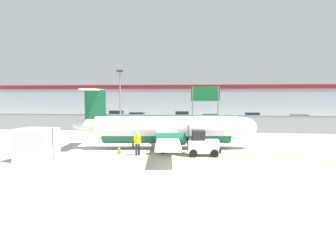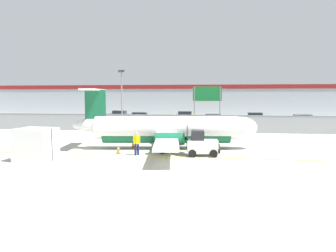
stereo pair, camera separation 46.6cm
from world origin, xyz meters
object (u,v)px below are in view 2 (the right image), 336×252
at_px(cargo_container, 36,144).
at_px(traffic_cone_near_right, 196,146).
at_px(baggage_tug, 202,144).
at_px(parked_car_3, 214,120).
at_px(ground_crew_worker, 137,142).
at_px(apron_light_pole, 122,96).
at_px(traffic_cone_near_left, 133,144).
at_px(traffic_cone_far_left, 118,150).
at_px(commuter_airplane, 170,130).
at_px(parked_car_5, 303,120).
at_px(parked_car_1, 140,117).
at_px(parked_car_4, 254,118).
at_px(highway_sign, 207,97).
at_px(parked_car_0, 120,115).
at_px(parked_car_2, 184,116).

distance_m(cargo_container, traffic_cone_near_right, 12.14).
height_order(baggage_tug, parked_car_3, baggage_tug).
xyz_separation_m(ground_crew_worker, traffic_cone_near_right, (4.18, 3.24, -0.64)).
bearing_deg(apron_light_pole, traffic_cone_near_left, -69.27).
xyz_separation_m(ground_crew_worker, traffic_cone_far_left, (-1.51, 0.34, -0.64)).
height_order(commuter_airplane, parked_car_5, commuter_airplane).
relative_size(ground_crew_worker, parked_car_5, 0.39).
xyz_separation_m(parked_car_1, parked_car_4, (18.00, 1.45, 0.00)).
relative_size(parked_car_3, apron_light_pole, 0.59).
bearing_deg(highway_sign, cargo_container, -117.64).
distance_m(commuter_airplane, parked_car_1, 26.26).
bearing_deg(parked_car_0, parked_car_2, 0.39).
bearing_deg(traffic_cone_near_right, parked_car_3, 86.23).
xyz_separation_m(parked_car_1, parked_car_5, (24.22, -3.17, 0.00)).
distance_m(traffic_cone_far_left, parked_car_2, 32.04).
distance_m(ground_crew_worker, parked_car_5, 30.82).
bearing_deg(ground_crew_worker, parked_car_4, 125.00).
height_order(traffic_cone_far_left, highway_sign, highway_sign).
xyz_separation_m(parked_car_4, highway_sign, (-7.14, -11.53, 3.24)).
height_order(traffic_cone_near_left, parked_car_4, parked_car_4).
height_order(parked_car_3, parked_car_4, same).
bearing_deg(parked_car_2, highway_sign, 107.48).
relative_size(commuter_airplane, parked_car_4, 3.80).
height_order(baggage_tug, traffic_cone_near_right, baggage_tug).
distance_m(baggage_tug, apron_light_pole, 16.54).
bearing_deg(parked_car_5, commuter_airplane, -131.18).
xyz_separation_m(baggage_tug, parked_car_5, (13.32, 24.63, 0.04)).
xyz_separation_m(commuter_airplane, parked_car_4, (9.85, 26.40, -0.71)).
xyz_separation_m(baggage_tug, apron_light_pole, (-9.68, 12.96, 3.45)).
relative_size(parked_car_2, highway_sign, 0.77).
relative_size(parked_car_0, parked_car_4, 1.03).
height_order(parked_car_2, apron_light_pole, apron_light_pole).
relative_size(traffic_cone_far_left, parked_car_1, 0.15).
bearing_deg(cargo_container, parked_car_3, 71.18).
bearing_deg(apron_light_pole, commuter_airplane, -55.54).
bearing_deg(highway_sign, baggage_tug, -89.90).
distance_m(traffic_cone_near_right, parked_car_4, 27.45).
relative_size(parked_car_0, parked_car_1, 1.04).
xyz_separation_m(baggage_tug, parked_car_0, (-15.88, 33.23, 0.04)).
bearing_deg(parked_car_1, parked_car_4, 4.39).
xyz_separation_m(traffic_cone_near_left, parked_car_2, (1.65, 29.18, 0.58)).
relative_size(baggage_tug, traffic_cone_far_left, 3.80).
relative_size(commuter_airplane, traffic_cone_near_right, 25.11).
bearing_deg(commuter_airplane, cargo_container, -151.02).
height_order(cargo_container, parked_car_5, cargo_container).
height_order(traffic_cone_near_left, highway_sign, highway_sign).
height_order(cargo_container, apron_light_pole, apron_light_pole).
height_order(ground_crew_worker, parked_car_0, same).
distance_m(baggage_tug, highway_sign, 18.02).
height_order(parked_car_0, parked_car_1, same).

